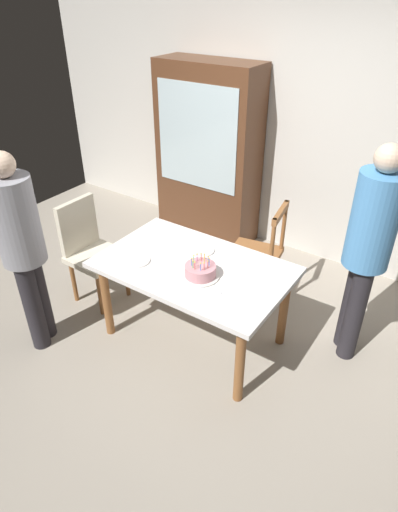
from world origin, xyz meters
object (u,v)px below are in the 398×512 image
plate_far_side (201,250)px  chair_upholstered (89,246)px  dining_table (194,275)px  chair_spindle_back (257,255)px  birthday_cake (200,271)px  plate_near_celebrant (136,260)px  china_cabinet (208,155)px  person_guest (368,246)px  person_celebrant (22,244)px

plate_far_side → chair_upholstered: bearing=-166.9°
dining_table → chair_spindle_back: size_ratio=1.52×
birthday_cake → dining_table: bearing=143.1°
dining_table → birthday_cake: (0.13, -0.09, 0.14)m
plate_far_side → chair_spindle_back: chair_spindle_back is taller
dining_table → plate_near_celebrant: size_ratio=6.57×
dining_table → plate_near_celebrant: bearing=-153.0°
birthday_cake → china_cabinet: 1.95m
birthday_cake → plate_far_side: bearing=123.7°
plate_near_celebrant → china_cabinet: 1.84m
plate_near_celebrant → person_guest: bearing=27.7°
plate_far_side → birthday_cake: bearing=-56.3°
chair_upholstered → china_cabinet: bearing=82.0°
dining_table → china_cabinet: bearing=119.7°
person_celebrant → person_guest: 2.48m
plate_far_side → chair_upholstered: (-1.04, -0.24, -0.20)m
chair_spindle_back → china_cabinet: 1.39m
birthday_cake → person_celebrant: 1.31m
dining_table → chair_spindle_back: 0.81m
dining_table → birthday_cake: size_ratio=5.16×
plate_near_celebrant → chair_spindle_back: 1.16m
birthday_cake → plate_near_celebrant: size_ratio=1.27×
person_guest → china_cabinet: (-1.97, 0.98, -0.02)m
dining_table → plate_near_celebrant: plate_near_celebrant is taller
chair_spindle_back → chair_upholstered: size_ratio=1.00×
birthday_cake → chair_upholstered: size_ratio=0.29×
birthday_cake → person_guest: 1.19m
plate_near_celebrant → plate_far_side: same height
chair_spindle_back → person_celebrant: bearing=-128.1°
person_guest → chair_upholstered: bearing=-164.3°
plate_far_side → person_guest: bearing=17.9°
china_cabinet → plate_near_celebrant: bearing=-74.5°
chair_upholstered → person_guest: person_guest is taller
dining_table → person_celebrant: size_ratio=0.89×
china_cabinet → dining_table: bearing=-60.3°
chair_upholstered → china_cabinet: china_cabinet is taller
plate_near_celebrant → chair_spindle_back: size_ratio=0.23×
birthday_cake → china_cabinet: size_ratio=0.15×
person_guest → china_cabinet: size_ratio=0.90×
dining_table → birthday_cake: 0.21m
birthday_cake → plate_far_side: 0.36m
chair_spindle_back → person_guest: person_guest is taller
chair_upholstered → birthday_cake: bearing=-2.6°
plate_near_celebrant → chair_spindle_back: bearing=60.6°
chair_spindle_back → china_cabinet: bearing=143.1°
china_cabinet → person_celebrant: bearing=-93.3°
person_celebrant → chair_spindle_back: bearing=51.9°
birthday_cake → chair_spindle_back: (0.03, 0.87, -0.31)m
person_celebrant → chair_upholstered: bearing=97.7°
plate_far_side → person_celebrant: person_celebrant is taller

